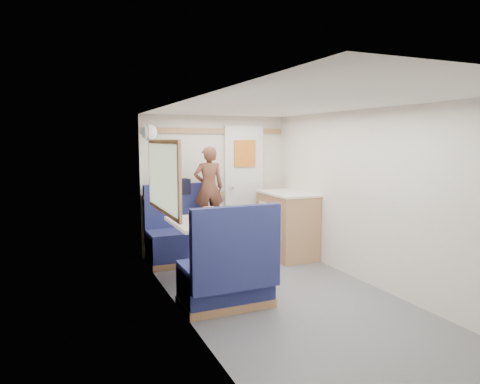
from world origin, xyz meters
name	(u,v)px	position (x,y,z in m)	size (l,w,h in m)	color
floor	(292,302)	(0.00, 0.00, 0.00)	(4.50, 4.50, 0.00)	#515156
ceiling	(295,104)	(0.00, 0.00, 2.00)	(4.50, 4.50, 0.00)	silver
wall_back	(215,184)	(0.00, 2.25, 1.00)	(2.20, 0.02, 2.00)	silver
wall_left	(187,213)	(-1.10, 0.00, 1.00)	(0.02, 4.50, 2.00)	silver
wall_right	(380,200)	(1.10, 0.00, 1.00)	(0.02, 4.50, 2.00)	silver
oak_trim_low	(216,195)	(0.00, 2.23, 0.85)	(2.15, 0.02, 0.08)	#9F6F48
oak_trim_high	(215,131)	(0.00, 2.23, 1.78)	(2.15, 0.02, 0.08)	#9F6F48
side_window	(162,177)	(-1.08, 1.00, 1.25)	(0.04, 1.30, 0.72)	#9BA38A
rear_door	(244,185)	(0.45, 2.22, 0.97)	(0.62, 0.12, 1.86)	white
dinette_table	(200,234)	(-0.65, 1.00, 0.57)	(0.62, 0.92, 0.72)	white
bench_far	(180,240)	(-0.65, 1.86, 0.30)	(0.90, 0.59, 1.05)	navy
bench_near	(228,278)	(-0.65, 0.14, 0.30)	(0.90, 0.59, 1.05)	navy
ledge	(175,196)	(-0.65, 2.12, 0.88)	(0.90, 0.14, 0.04)	#9F6F48
dome_light	(149,132)	(-1.04, 1.85, 1.75)	(0.20, 0.20, 0.20)	white
galley_counter	(287,224)	(0.82, 1.55, 0.47)	(0.57, 0.92, 0.92)	#9F6F48
person	(209,187)	(-0.25, 1.82, 1.01)	(0.41, 0.27, 1.12)	brown
duffel_bag	(173,187)	(-0.67, 2.12, 1.01)	(0.44, 0.21, 0.21)	black
tray	(210,224)	(-0.61, 0.76, 0.73)	(0.26, 0.34, 0.02)	white
orange_fruit	(220,216)	(-0.43, 0.94, 0.77)	(0.07, 0.07, 0.07)	#D56309
cheese_block	(209,224)	(-0.67, 0.62, 0.76)	(0.11, 0.06, 0.04)	#ECD188
wine_glass	(200,213)	(-0.70, 0.82, 0.84)	(0.08, 0.08, 0.17)	white
tumbler_left	(200,222)	(-0.76, 0.65, 0.78)	(0.07, 0.07, 0.11)	white
tumbler_mid	(191,214)	(-0.71, 1.15, 0.78)	(0.07, 0.07, 0.12)	white
beer_glass	(206,213)	(-0.50, 1.21, 0.77)	(0.06, 0.06, 0.10)	#904B15
pepper_grinder	(197,218)	(-0.69, 0.98, 0.77)	(0.03, 0.03, 0.09)	black
bread_loaf	(210,212)	(-0.43, 1.28, 0.77)	(0.13, 0.24, 0.10)	#8C5F3B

